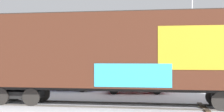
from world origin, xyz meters
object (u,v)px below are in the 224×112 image
object	(u,v)px
freight_car	(123,52)
parked_car_blue	(64,79)
flagpole	(191,28)
parked_car_red	(133,82)

from	to	relation	value
freight_car	parked_car_blue	xyz separation A→B (m)	(-5.64, 5.92, -1.92)
freight_car	flagpole	xyz separation A→B (m)	(4.13, 11.66, 2.38)
freight_car	parked_car_red	xyz separation A→B (m)	(-0.24, 5.47, -1.98)
freight_car	parked_car_red	size ratio (longest dim) A/B	3.55
freight_car	parked_car_red	distance (m)	5.82
freight_car	flagpole	distance (m)	12.60
freight_car	parked_car_red	world-z (taller)	freight_car
flagpole	parked_car_blue	xyz separation A→B (m)	(-9.77, -5.75, -4.30)
freight_car	parked_car_blue	bearing A→B (deg)	133.64
freight_car	parked_car_blue	distance (m)	8.40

